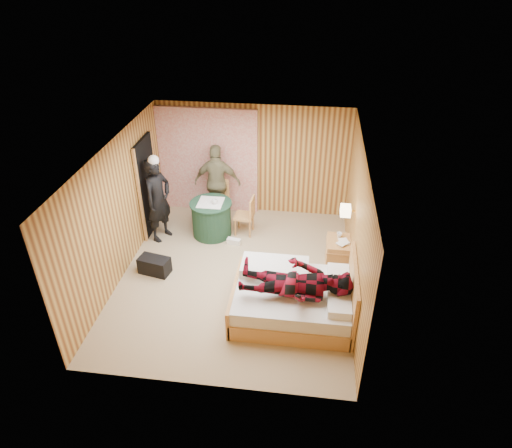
# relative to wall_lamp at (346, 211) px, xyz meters

# --- Properties ---
(floor) EXTENTS (4.20, 5.00, 0.01)m
(floor) POSITION_rel_wall_lamp_xyz_m (-1.92, -0.45, -1.30)
(floor) COLOR tan
(floor) RESTS_ON ground
(ceiling) EXTENTS (4.20, 5.00, 0.01)m
(ceiling) POSITION_rel_wall_lamp_xyz_m (-1.92, -0.45, 1.20)
(ceiling) COLOR silver
(ceiling) RESTS_ON wall_back
(wall_back) EXTENTS (4.20, 0.02, 2.50)m
(wall_back) POSITION_rel_wall_lamp_xyz_m (-1.92, 2.05, -0.05)
(wall_back) COLOR tan
(wall_back) RESTS_ON floor
(wall_left) EXTENTS (0.02, 5.00, 2.50)m
(wall_left) POSITION_rel_wall_lamp_xyz_m (-4.02, -0.45, -0.05)
(wall_left) COLOR tan
(wall_left) RESTS_ON floor
(wall_right) EXTENTS (0.02, 5.00, 2.50)m
(wall_right) POSITION_rel_wall_lamp_xyz_m (0.18, -0.45, -0.05)
(wall_right) COLOR tan
(wall_right) RESTS_ON floor
(curtain) EXTENTS (2.20, 0.08, 2.40)m
(curtain) POSITION_rel_wall_lamp_xyz_m (-2.92, 1.98, -0.10)
(curtain) COLOR beige
(curtain) RESTS_ON floor
(doorway) EXTENTS (0.06, 0.90, 2.05)m
(doorway) POSITION_rel_wall_lamp_xyz_m (-3.98, 0.95, -0.28)
(doorway) COLOR black
(doorway) RESTS_ON floor
(wall_lamp) EXTENTS (0.26, 0.24, 0.16)m
(wall_lamp) POSITION_rel_wall_lamp_xyz_m (0.00, 0.00, 0.00)
(wall_lamp) COLOR gold
(wall_lamp) RESTS_ON wall_right
(bed) EXTENTS (1.97, 1.52, 1.05)m
(bed) POSITION_rel_wall_lamp_xyz_m (-0.80, -1.30, -1.00)
(bed) COLOR #E9A95F
(bed) RESTS_ON floor
(nightstand) EXTENTS (0.45, 0.62, 0.59)m
(nightstand) POSITION_rel_wall_lamp_xyz_m (-0.04, 0.08, -0.99)
(nightstand) COLOR #E9A95F
(nightstand) RESTS_ON floor
(round_table) EXTENTS (0.87, 0.87, 0.78)m
(round_table) POSITION_rel_wall_lamp_xyz_m (-2.66, 0.90, -0.91)
(round_table) COLOR #1F4430
(round_table) RESTS_ON floor
(chair_far) EXTENTS (0.49, 0.49, 0.93)m
(chair_far) POSITION_rel_wall_lamp_xyz_m (-2.64, 1.59, -0.76)
(chair_far) COLOR #E9A95F
(chair_far) RESTS_ON floor
(chair_near) EXTENTS (0.42, 0.42, 0.86)m
(chair_near) POSITION_rel_wall_lamp_xyz_m (-1.91, 1.03, -0.80)
(chair_near) COLOR #E9A95F
(chair_near) RESTS_ON floor
(duffel_bag) EXTENTS (0.62, 0.42, 0.32)m
(duffel_bag) POSITION_rel_wall_lamp_xyz_m (-3.45, -0.54, -1.14)
(duffel_bag) COLOR black
(duffel_bag) RESTS_ON floor
(sneaker_left) EXTENTS (0.26, 0.19, 0.11)m
(sneaker_left) POSITION_rel_wall_lamp_xyz_m (-2.50, 0.68, -1.25)
(sneaker_left) COLOR white
(sneaker_left) RESTS_ON floor
(sneaker_right) EXTENTS (0.30, 0.16, 0.12)m
(sneaker_right) POSITION_rel_wall_lamp_xyz_m (-2.13, 0.58, -1.24)
(sneaker_right) COLOR white
(sneaker_right) RESTS_ON floor
(woman_standing) EXTENTS (0.65, 0.77, 1.79)m
(woman_standing) POSITION_rel_wall_lamp_xyz_m (-3.67, 0.65, -0.41)
(woman_standing) COLOR black
(woman_standing) RESTS_ON floor
(man_at_table) EXTENTS (1.02, 0.44, 1.72)m
(man_at_table) POSITION_rel_wall_lamp_xyz_m (-2.66, 1.63, -0.44)
(man_at_table) COLOR #756F4E
(man_at_table) RESTS_ON floor
(man_on_bed) EXTENTS (0.86, 0.67, 1.77)m
(man_on_bed) POSITION_rel_wall_lamp_xyz_m (-0.77, -1.52, -0.35)
(man_on_bed) COLOR maroon
(man_on_bed) RESTS_ON bed
(book_lower) EXTENTS (0.22, 0.26, 0.02)m
(book_lower) POSITION_rel_wall_lamp_xyz_m (-0.04, 0.03, -0.69)
(book_lower) COLOR white
(book_lower) RESTS_ON nightstand
(book_upper) EXTENTS (0.27, 0.28, 0.02)m
(book_upper) POSITION_rel_wall_lamp_xyz_m (-0.04, 0.03, -0.67)
(book_upper) COLOR white
(book_upper) RESTS_ON nightstand
(cup_nightstand) EXTENTS (0.13, 0.13, 0.09)m
(cup_nightstand) POSITION_rel_wall_lamp_xyz_m (-0.04, 0.21, -0.66)
(cup_nightstand) COLOR white
(cup_nightstand) RESTS_ON nightstand
(cup_table) EXTENTS (0.14, 0.14, 0.10)m
(cup_table) POSITION_rel_wall_lamp_xyz_m (-2.56, 0.85, -0.48)
(cup_table) COLOR white
(cup_table) RESTS_ON round_table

